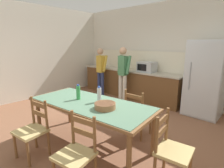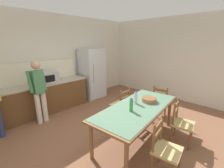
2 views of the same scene
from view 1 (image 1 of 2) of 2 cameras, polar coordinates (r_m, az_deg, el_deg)
name	(u,v)px [view 1 (image 1 of 2)]	position (r m, az deg, el deg)	size (l,w,h in m)	color
ground_plane	(104,130)	(3.72, -2.55, -14.67)	(8.32, 8.32, 0.00)	brown
wall_back	(167,53)	(5.50, 17.66, 9.58)	(6.52, 0.12, 2.90)	silver
wall_left	(30,53)	(6.07, -25.23, 9.24)	(0.12, 5.20, 2.90)	silver
kitchen_counter	(129,83)	(5.83, 5.52, 0.38)	(3.59, 0.66, 0.90)	brown
counter_splashback	(135,60)	(5.96, 7.52, 7.88)	(3.55, 0.03, 0.60)	#EFE8CB
refrigerator	(205,79)	(4.71, 28.13, 1.45)	(0.80, 0.73, 1.81)	silver
microwave	(147,67)	(5.33, 11.29, 5.50)	(0.50, 0.39, 0.30)	#B2B7BC
dining_table	(90,107)	(2.97, -7.20, -7.31)	(2.27, 1.15, 0.78)	brown
bottle_near_centre	(78,92)	(3.10, -10.96, -2.72)	(0.07, 0.07, 0.27)	green
bottle_off_centre	(99,95)	(2.92, -4.18, -3.49)	(0.07, 0.07, 0.27)	silver
serving_bowl	(105,105)	(2.64, -2.28, -6.98)	(0.32, 0.32, 0.09)	#9E6642
chair_side_near_left	(33,130)	(3.03, -24.41, -13.43)	(0.47, 0.45, 0.91)	brown
chair_side_far_right	(137,114)	(3.37, 8.21, -9.56)	(0.44, 0.42, 0.91)	brown
chair_side_near_right	(77,153)	(2.31, -11.50, -21.25)	(0.48, 0.47, 0.91)	brown
chair_head_end	(171,150)	(2.44, 18.77, -19.64)	(0.45, 0.47, 0.91)	brown
person_at_sink	(101,69)	(5.89, -3.70, 4.88)	(0.40, 0.27, 1.58)	navy
person_at_counter	(123,72)	(5.21, 3.58, 4.09)	(0.41, 0.28, 1.63)	silver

